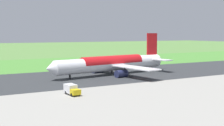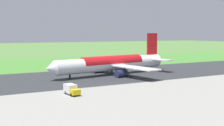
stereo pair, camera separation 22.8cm
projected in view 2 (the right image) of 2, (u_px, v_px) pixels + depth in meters
name	position (u px, v px, depth m)	size (l,w,h in m)	color
ground_plane	(134.00, 73.00, 117.89)	(800.00, 800.00, 0.00)	#547F3D
runway_asphalt	(134.00, 73.00, 117.89)	(600.00, 40.84, 0.06)	#2D3033
grass_verge_foreground	(88.00, 63.00, 156.51)	(600.00, 80.00, 0.04)	#478534
airliner_main	(113.00, 63.00, 113.02)	(54.04, 44.40, 15.88)	white
service_truck_fuel	(71.00, 89.00, 76.12)	(2.71, 5.96, 2.65)	gold
no_stopping_sign	(91.00, 59.00, 162.28)	(0.60, 0.10, 2.90)	slate
traffic_cone_orange	(89.00, 63.00, 155.47)	(0.40, 0.40, 0.55)	orange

